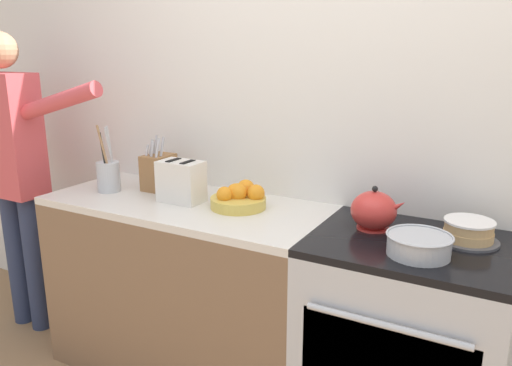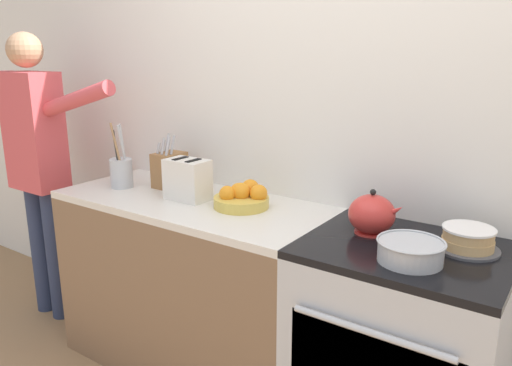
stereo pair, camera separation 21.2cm
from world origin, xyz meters
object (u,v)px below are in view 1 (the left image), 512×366
Objects in this scene: layer_cake at (468,232)px; toaster at (181,181)px; knife_block at (159,172)px; fruit_bowl at (239,198)px; utensil_crock at (109,175)px; tea_kettle at (374,211)px; person_baker at (14,159)px; stove_range at (401,347)px; mixing_bowl at (419,245)px.

toaster reaches higher than layer_cake.
fruit_bowl is at bearing -7.00° from knife_block.
utensil_crock is at bearing -175.59° from layer_cake.
fruit_bowl is at bearing 6.84° from utensil_crock.
person_baker is (-1.98, -0.17, 0.04)m from tea_kettle.
utensil_crock reaches higher than fruit_bowl.
person_baker is at bearing -177.26° from stove_range.
layer_cake is at bearing 4.91° from tea_kettle.
tea_kettle is 0.80× the size of knife_block.
mixing_bowl is at bearing -11.86° from fruit_bowl.
layer_cake is 0.35m from tea_kettle.
layer_cake is 1.01× the size of tea_kettle.
person_baker is (-2.14, -0.10, 0.57)m from stove_range.
stove_range is 3.26× the size of knife_block.
person_baker is at bearing -175.14° from tea_kettle.
utensil_crock is (-1.55, 0.09, 0.04)m from mixing_bowl.
tea_kettle is 1.99m from person_baker.
knife_block is at bearing 173.00° from fruit_bowl.
stove_range is 0.54m from layer_cake.
layer_cake is 0.13× the size of person_baker.
knife_block is (-1.14, 0.05, 0.02)m from tea_kettle.
utensil_crock is (-1.34, -0.10, 0.01)m from tea_kettle.
knife_block is at bearing 10.94° from person_baker.
stove_range is 2.64× the size of utensil_crock.
stove_range is at bearing 1.30° from utensil_crock.
tea_kettle is (-0.35, -0.03, 0.04)m from layer_cake.
utensil_crock is at bearing -175.73° from tea_kettle.
mixing_bowl is at bearing -41.25° from tea_kettle.
fruit_bowl is at bearing 168.14° from mixing_bowl.
layer_cake is 1.01× the size of toaster.
knife_block is at bearing 177.47° from tea_kettle.
utensil_crock reaches higher than toaster.
utensil_crock reaches higher than stove_range.
tea_kettle is 1.14m from knife_block.
toaster is (-0.29, -0.05, 0.05)m from fruit_bowl.
tea_kettle is 0.62m from fruit_bowl.
mixing_bowl is at bearing -4.13° from person_baker.
tea_kettle is 0.97× the size of mixing_bowl.
utensil_crock is at bearing -173.16° from fruit_bowl.
utensil_crock is at bearing 2.47° from person_baker.
tea_kettle is (-0.16, 0.07, 0.53)m from stove_range.
knife_block reaches higher than stove_range.
layer_cake is 0.26m from mixing_bowl.
layer_cake is at bearing 26.93° from stove_range.
stove_range is 4.04× the size of layer_cake.
stove_range is 0.51m from mixing_bowl.
stove_range is 3.93× the size of mixing_bowl.
toaster is at bearing 4.36° from utensil_crock.
mixing_bowl is at bearing -121.97° from layer_cake.
layer_cake is (0.19, 0.10, 0.49)m from stove_range.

